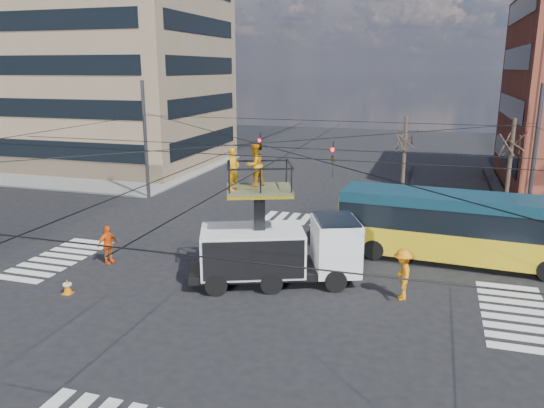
{
  "coord_description": "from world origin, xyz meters",
  "views": [
    {
      "loc": [
        6.66,
        -19.68,
        8.77
      ],
      "look_at": [
        0.06,
        1.86,
        2.98
      ],
      "focal_mm": 35.0,
      "sensor_mm": 36.0,
      "label": 1
    }
  ],
  "objects_px": {
    "traffic_cone": "(67,286)",
    "worker_ground": "(108,245)",
    "utility_truck": "(279,237)",
    "flagger": "(402,274)",
    "city_bus": "(466,227)"
  },
  "relations": [
    {
      "from": "traffic_cone",
      "to": "flagger",
      "type": "height_order",
      "value": "flagger"
    },
    {
      "from": "traffic_cone",
      "to": "flagger",
      "type": "xyz_separation_m",
      "value": [
        12.81,
        3.41,
        0.71
      ]
    },
    {
      "from": "traffic_cone",
      "to": "flagger",
      "type": "bearing_deg",
      "value": 14.9
    },
    {
      "from": "utility_truck",
      "to": "city_bus",
      "type": "relative_size",
      "value": 0.63
    },
    {
      "from": "traffic_cone",
      "to": "worker_ground",
      "type": "distance_m",
      "value": 3.54
    },
    {
      "from": "utility_truck",
      "to": "flagger",
      "type": "height_order",
      "value": "utility_truck"
    },
    {
      "from": "utility_truck",
      "to": "worker_ground",
      "type": "xyz_separation_m",
      "value": [
        -8.14,
        -0.19,
        -1.07
      ]
    },
    {
      "from": "utility_truck",
      "to": "flagger",
      "type": "distance_m",
      "value": 5.17
    },
    {
      "from": "utility_truck",
      "to": "flagger",
      "type": "bearing_deg",
      "value": -24.46
    },
    {
      "from": "utility_truck",
      "to": "worker_ground",
      "type": "height_order",
      "value": "utility_truck"
    },
    {
      "from": "traffic_cone",
      "to": "worker_ground",
      "type": "relative_size",
      "value": 0.34
    },
    {
      "from": "flagger",
      "to": "utility_truck",
      "type": "bearing_deg",
      "value": -103.39
    },
    {
      "from": "utility_truck",
      "to": "traffic_cone",
      "type": "xyz_separation_m",
      "value": [
        -7.74,
        -3.66,
        -1.67
      ]
    },
    {
      "from": "city_bus",
      "to": "traffic_cone",
      "type": "distance_m",
      "value": 17.52
    },
    {
      "from": "city_bus",
      "to": "utility_truck",
      "type": "bearing_deg",
      "value": -143.86
    }
  ]
}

